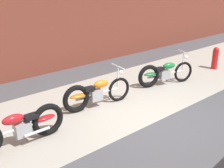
{
  "coord_description": "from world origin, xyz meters",
  "views": [
    {
      "loc": [
        -4.66,
        -3.75,
        3.17
      ],
      "look_at": [
        -0.44,
        1.12,
        0.75
      ],
      "focal_mm": 44.62,
      "sensor_mm": 36.0,
      "label": 1
    }
  ],
  "objects": [
    {
      "name": "motorcycle_red",
      "position": [
        -2.72,
        1.15,
        0.4
      ],
      "size": [
        2.01,
        0.58,
        1.03
      ],
      "rotation": [
        0.0,
        0.0,
        3.13
      ],
      "color": "black",
      "rests_on": "ground"
    },
    {
      "name": "motorcycle_orange",
      "position": [
        -0.66,
        1.61,
        0.4
      ],
      "size": [
        2.0,
        0.63,
        1.03
      ],
      "rotation": [
        0.0,
        0.0,
        -0.14
      ],
      "color": "black",
      "rests_on": "ground"
    },
    {
      "name": "ground_plane",
      "position": [
        0.0,
        0.0,
        0.0
      ],
      "size": [
        80.0,
        80.0,
        0.0
      ],
      "primitive_type": "plane",
      "color": "#47474C"
    },
    {
      "name": "sidewalk_slab",
      "position": [
        0.0,
        1.75,
        0.0
      ],
      "size": [
        36.0,
        3.5,
        0.01
      ],
      "primitive_type": "cube",
      "color": "#9E998E",
      "rests_on": "ground"
    },
    {
      "name": "brick_building_wall",
      "position": [
        0.0,
        5.2,
        2.37
      ],
      "size": [
        36.0,
        0.5,
        4.74
      ],
      "primitive_type": "cube",
      "color": "brown",
      "rests_on": "ground"
    },
    {
      "name": "fire_hydrant",
      "position": [
        4.86,
        1.33,
        0.42
      ],
      "size": [
        0.22,
        0.22,
        0.84
      ],
      "color": "red",
      "rests_on": "ground"
    },
    {
      "name": "motorcycle_green",
      "position": [
        2.01,
        1.51,
        0.4
      ],
      "size": [
        1.94,
        0.83,
        1.03
      ],
      "rotation": [
        0.0,
        0.0,
        -0.31
      ],
      "color": "black",
      "rests_on": "ground"
    }
  ]
}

